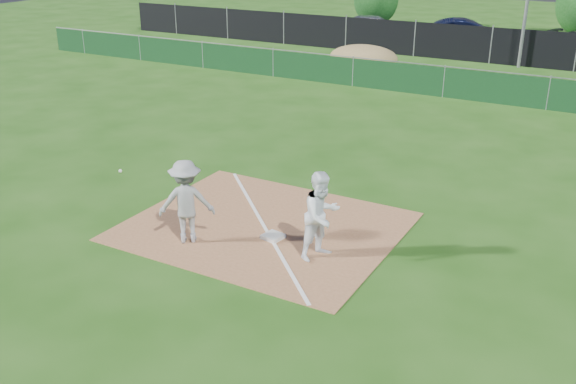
% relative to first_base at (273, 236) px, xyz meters
% --- Properties ---
extents(ground, '(90.00, 90.00, 0.00)m').
position_rel_first_base_xyz_m(ground, '(-0.51, 9.44, -0.06)').
color(ground, '#1D490F').
rests_on(ground, ground).
extents(infield_dirt, '(6.00, 5.00, 0.02)m').
position_rel_first_base_xyz_m(infield_dirt, '(-0.51, 0.44, -0.05)').
color(infield_dirt, '#925D3A').
rests_on(infield_dirt, ground).
extents(foul_line, '(5.01, 5.01, 0.01)m').
position_rel_first_base_xyz_m(foul_line, '(-0.51, 0.44, -0.04)').
color(foul_line, white).
rests_on(foul_line, infield_dirt).
extents(green_fence, '(44.00, 0.05, 1.20)m').
position_rel_first_base_xyz_m(green_fence, '(-0.51, 14.44, 0.54)').
color(green_fence, black).
rests_on(green_fence, ground).
extents(dirt_mound, '(3.38, 2.60, 1.17)m').
position_rel_first_base_xyz_m(dirt_mound, '(-5.51, 17.94, 0.52)').
color(dirt_mound, olive).
rests_on(dirt_mound, ground).
extents(black_fence, '(46.00, 0.04, 1.80)m').
position_rel_first_base_xyz_m(black_fence, '(-0.51, 22.44, 0.84)').
color(black_fence, black).
rests_on(black_fence, ground).
extents(parking_lot, '(46.00, 9.00, 0.01)m').
position_rel_first_base_xyz_m(parking_lot, '(-0.51, 27.44, -0.06)').
color(parking_lot, black).
rests_on(parking_lot, ground).
extents(first_base, '(0.48, 0.48, 0.09)m').
position_rel_first_base_xyz_m(first_base, '(0.00, 0.00, 0.00)').
color(first_base, silver).
rests_on(first_base, infield_dirt).
extents(play_at_first, '(2.67, 1.25, 1.87)m').
position_rel_first_base_xyz_m(play_at_first, '(-1.57, -1.00, 0.89)').
color(play_at_first, '#A8A8AA').
rests_on(play_at_first, infield_dirt).
extents(runner, '(1.00, 1.12, 1.89)m').
position_rel_first_base_xyz_m(runner, '(1.29, -0.20, 0.88)').
color(runner, white).
rests_on(runner, ground).
extents(car_left, '(4.80, 3.29, 1.52)m').
position_rel_first_base_xyz_m(car_left, '(-8.47, 26.50, 0.70)').
color(car_left, '#A3A5AB').
rests_on(car_left, parking_lot).
extents(car_mid, '(5.15, 3.33, 1.60)m').
position_rel_first_base_xyz_m(car_mid, '(-2.77, 26.15, 0.75)').
color(car_mid, black).
rests_on(car_mid, parking_lot).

